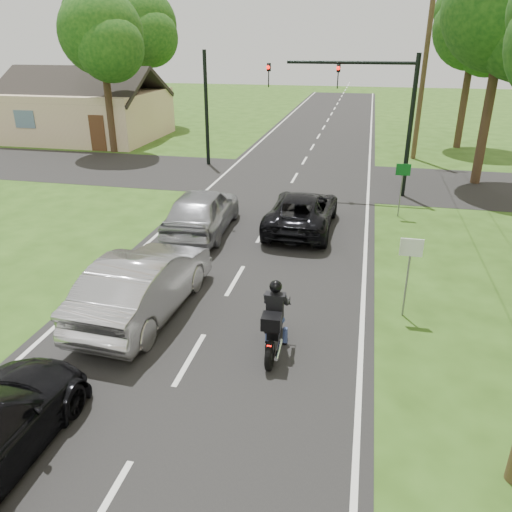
# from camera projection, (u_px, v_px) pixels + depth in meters

# --- Properties ---
(ground) EXTENTS (140.00, 140.00, 0.00)m
(ground) POSITION_uv_depth(u_px,v_px,m) (190.00, 359.00, 11.06)
(ground) COLOR #2A4914
(ground) RESTS_ON ground
(road) EXTENTS (8.00, 100.00, 0.01)m
(road) POSITION_uv_depth(u_px,v_px,m) (273.00, 215.00, 20.01)
(road) COLOR black
(road) RESTS_ON ground
(cross_road) EXTENTS (60.00, 7.00, 0.01)m
(cross_road) POSITION_uv_depth(u_px,v_px,m) (295.00, 178.00, 25.38)
(cross_road) COLOR black
(cross_road) RESTS_ON ground
(motorcycle_rider) EXTENTS (0.58, 2.06, 1.77)m
(motorcycle_rider) POSITION_uv_depth(u_px,v_px,m) (275.00, 325.00, 11.07)
(motorcycle_rider) COLOR black
(motorcycle_rider) RESTS_ON ground
(dark_suv) EXTENTS (2.39, 5.00, 1.38)m
(dark_suv) POSITION_uv_depth(u_px,v_px,m) (302.00, 211.00, 18.38)
(dark_suv) COLOR black
(dark_suv) RESTS_ON road
(silver_sedan) EXTENTS (2.03, 5.14, 1.66)m
(silver_sedan) POSITION_uv_depth(u_px,v_px,m) (144.00, 284.00, 12.61)
(silver_sedan) COLOR #ABABAF
(silver_sedan) RESTS_ON road
(silver_suv) EXTENTS (2.18, 4.97, 1.67)m
(silver_suv) POSITION_uv_depth(u_px,v_px,m) (202.00, 210.00, 17.96)
(silver_suv) COLOR #9C9EA4
(silver_suv) RESTS_ON road
(traffic_signal) EXTENTS (6.38, 0.44, 6.00)m
(traffic_signal) POSITION_uv_depth(u_px,v_px,m) (368.00, 99.00, 21.27)
(traffic_signal) COLOR black
(traffic_signal) RESTS_ON ground
(signal_pole_far) EXTENTS (0.20, 0.20, 6.00)m
(signal_pole_far) POSITION_uv_depth(u_px,v_px,m) (206.00, 109.00, 26.99)
(signal_pole_far) COLOR black
(signal_pole_far) RESTS_ON ground
(utility_pole_far) EXTENTS (1.60, 0.28, 10.00)m
(utility_pole_far) POSITION_uv_depth(u_px,v_px,m) (424.00, 67.00, 27.49)
(utility_pole_far) COLOR brown
(utility_pole_far) RESTS_ON ground
(sign_white) EXTENTS (0.55, 0.07, 2.12)m
(sign_white) POSITION_uv_depth(u_px,v_px,m) (410.00, 259.00, 12.17)
(sign_white) COLOR slate
(sign_white) RESTS_ON ground
(sign_green) EXTENTS (0.55, 0.07, 2.12)m
(sign_green) POSITION_uv_depth(u_px,v_px,m) (402.00, 177.00, 19.29)
(sign_green) COLOR slate
(sign_green) RESTS_ON ground
(tree_row_e) EXTENTS (5.28, 5.12, 9.61)m
(tree_row_e) POSITION_uv_depth(u_px,v_px,m) (480.00, 33.00, 29.53)
(tree_row_e) COLOR #332316
(tree_row_e) RESTS_ON ground
(tree_left_near) EXTENTS (5.12, 4.96, 9.22)m
(tree_left_near) POSITION_uv_depth(u_px,v_px,m) (104.00, 38.00, 28.45)
(tree_left_near) COLOR #332316
(tree_left_near) RESTS_ON ground
(tree_left_far) EXTENTS (5.76, 5.58, 10.14)m
(tree_left_far) POSITION_uv_depth(u_px,v_px,m) (144.00, 29.00, 37.52)
(tree_left_far) COLOR #332316
(tree_left_far) RESTS_ON ground
(house) EXTENTS (10.20, 8.00, 4.84)m
(house) POSITION_uv_depth(u_px,v_px,m) (86.00, 112.00, 34.97)
(house) COLOR #C7AE8A
(house) RESTS_ON ground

